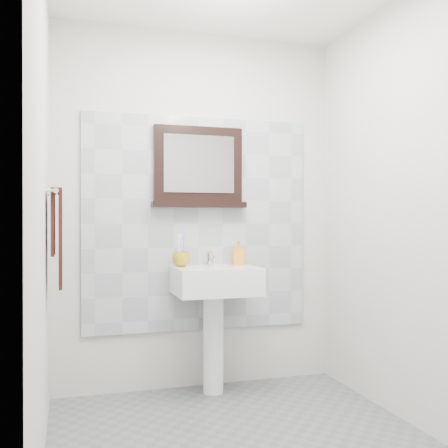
% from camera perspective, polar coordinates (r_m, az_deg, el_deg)
% --- Properties ---
extents(back_wall, '(2.00, 0.01, 2.50)m').
position_cam_1_polar(back_wall, '(3.71, -2.87, 1.59)').
color(back_wall, beige).
rests_on(back_wall, ground).
extents(front_wall, '(2.00, 0.01, 2.50)m').
position_cam_1_polar(front_wall, '(1.67, 15.75, 3.09)').
color(front_wall, beige).
rests_on(front_wall, ground).
extents(left_wall, '(0.01, 2.20, 2.50)m').
position_cam_1_polar(left_wall, '(2.51, -19.21, 2.16)').
color(left_wall, beige).
rests_on(left_wall, ground).
extents(right_wall, '(0.01, 2.20, 2.50)m').
position_cam_1_polar(right_wall, '(3.14, 20.32, 1.80)').
color(right_wall, beige).
rests_on(right_wall, ground).
extents(splashback, '(1.60, 0.02, 1.50)m').
position_cam_1_polar(splashback, '(3.70, -2.82, 0.05)').
color(splashback, '#A4ADB2').
rests_on(splashback, back_wall).
extents(pedestal_sink, '(0.55, 0.44, 0.96)m').
position_cam_1_polar(pedestal_sink, '(3.54, -0.98, -7.65)').
color(pedestal_sink, white).
rests_on(pedestal_sink, ground).
extents(toothbrush_cup, '(0.16, 0.16, 0.09)m').
position_cam_1_polar(toothbrush_cup, '(3.57, -4.67, -3.87)').
color(toothbrush_cup, '#B48B15').
rests_on(toothbrush_cup, pedestal_sink).
extents(toothbrushes, '(0.05, 0.04, 0.21)m').
position_cam_1_polar(toothbrushes, '(3.56, -4.68, -2.65)').
color(toothbrushes, white).
rests_on(toothbrushes, toothbrush_cup).
extents(soap_dispenser, '(0.09, 0.09, 0.17)m').
position_cam_1_polar(soap_dispenser, '(3.68, 1.59, -3.15)').
color(soap_dispenser, orange).
rests_on(soap_dispenser, pedestal_sink).
extents(framed_mirror, '(0.67, 0.11, 0.57)m').
position_cam_1_polar(framed_mirror, '(3.69, -2.80, 5.98)').
color(framed_mirror, black).
rests_on(framed_mirror, back_wall).
extents(towel_bar, '(0.07, 0.40, 0.03)m').
position_cam_1_polar(towel_bar, '(3.07, -17.81, 3.29)').
color(towel_bar, silver).
rests_on(towel_bar, left_wall).
extents(hand_towel, '(0.06, 0.30, 0.55)m').
position_cam_1_polar(hand_towel, '(3.07, -17.67, -0.63)').
color(hand_towel, black).
rests_on(hand_towel, towel_bar).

